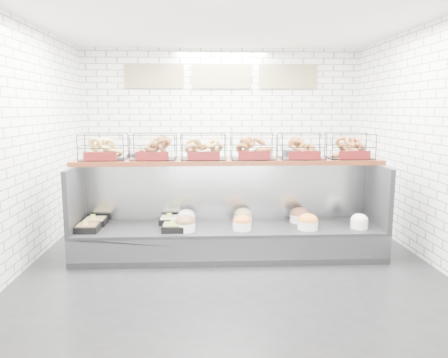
{
  "coord_description": "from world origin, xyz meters",
  "views": [
    {
      "loc": [
        -0.32,
        -5.27,
        1.92
      ],
      "look_at": [
        -0.06,
        0.45,
        1.0
      ],
      "focal_mm": 35.0,
      "sensor_mm": 36.0,
      "label": 1
    }
  ],
  "objects": [
    {
      "name": "prep_counter",
      "position": [
        -0.01,
        2.43,
        0.47
      ],
      "size": [
        4.0,
        0.6,
        1.2
      ],
      "color": "#93969B",
      "rests_on": "ground"
    },
    {
      "name": "room_shell",
      "position": [
        0.0,
        0.6,
        2.06
      ],
      "size": [
        5.02,
        5.51,
        3.01
      ],
      "color": "white",
      "rests_on": "ground"
    },
    {
      "name": "display_case",
      "position": [
        0.0,
        0.34,
        0.33
      ],
      "size": [
        4.0,
        0.9,
        1.2
      ],
      "color": "black",
      "rests_on": "ground"
    },
    {
      "name": "ground",
      "position": [
        0.0,
        0.0,
        0.0
      ],
      "size": [
        5.5,
        5.5,
        0.0
      ],
      "primitive_type": "plane",
      "color": "black",
      "rests_on": "ground"
    },
    {
      "name": "bagel_shelf",
      "position": [
        -0.0,
        0.52,
        1.39
      ],
      "size": [
        4.1,
        0.5,
        0.4
      ],
      "color": "#512111",
      "rests_on": "display_case"
    }
  ]
}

